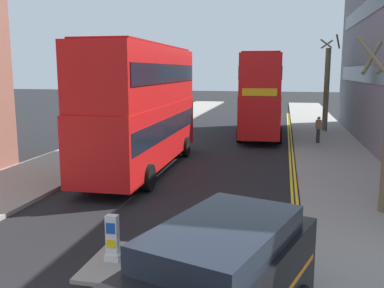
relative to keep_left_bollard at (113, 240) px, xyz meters
The scene contains 10 objects.
sidewalk_right 13.26m from the keep_left_bollard, 60.61° to the left, with size 4.00×80.00×0.14m, color gray.
sidewalk_left 13.26m from the keep_left_bollard, 119.39° to the left, with size 4.00×80.00×0.14m, color gray.
kerb_line_outer 10.52m from the keep_left_bollard, 65.24° to the left, with size 0.10×56.00×0.01m, color yellow.
kerb_line_inner 10.46m from the keep_left_bollard, 66.04° to the left, with size 0.10×56.00×0.01m, color yellow.
traffic_island 0.56m from the keep_left_bollard, 90.00° to the left, with size 1.10×2.20×0.10m, color gray.
keep_left_bollard is the anchor object (origin of this frame).
double_decker_bus_away 10.04m from the keep_left_bollard, 104.23° to the left, with size 2.92×10.84×5.64m.
double_decker_bus_oncoming 21.59m from the keep_left_bollard, 83.96° to the left, with size 3.05×10.88×5.64m.
pedestrian_far 18.95m from the keep_left_bollard, 71.70° to the left, with size 0.34×0.22×1.62m.
street_tree_near 24.80m from the keep_left_bollard, 73.90° to the left, with size 1.48×1.37×6.88m.
Camera 1 is at (3.81, -4.38, 4.53)m, focal length 39.80 mm.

